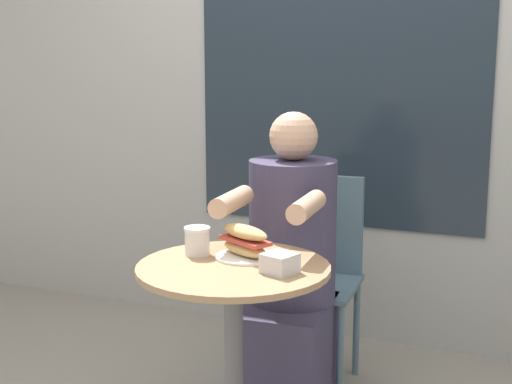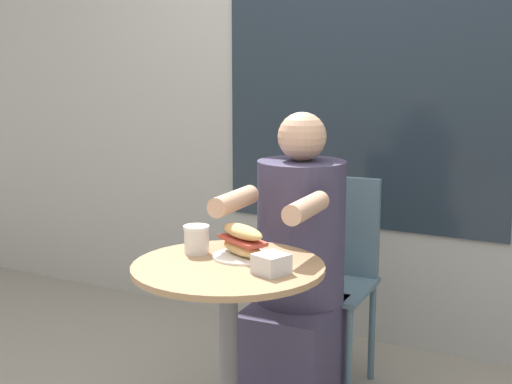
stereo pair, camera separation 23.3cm
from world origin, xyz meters
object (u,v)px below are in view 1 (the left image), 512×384
diner_chair (316,260)px  seated_diner (290,287)px  cafe_table (234,327)px  sandwich_on_plate (246,243)px  drink_cup (197,241)px

diner_chair → seated_diner: 0.35m
cafe_table → diner_chair: 0.83m
seated_diner → sandwich_on_plate: (-0.01, -0.39, 0.26)m
cafe_table → diner_chair: size_ratio=0.83×
sandwich_on_plate → drink_cup: bearing=-170.2°
seated_diner → drink_cup: seated_diner is taller
diner_chair → seated_diner: seated_diner is taller
cafe_table → sandwich_on_plate: size_ratio=3.44×
drink_cup → seated_diner: bearing=68.2°
cafe_table → sandwich_on_plate: bearing=88.6°
seated_diner → sandwich_on_plate: size_ratio=5.53×
sandwich_on_plate → drink_cup: sandwich_on_plate is taller
seated_diner → drink_cup: (-0.17, -0.42, 0.26)m
cafe_table → diner_chair: (0.00, 0.83, 0.00)m
sandwich_on_plate → diner_chair: bearing=90.1°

